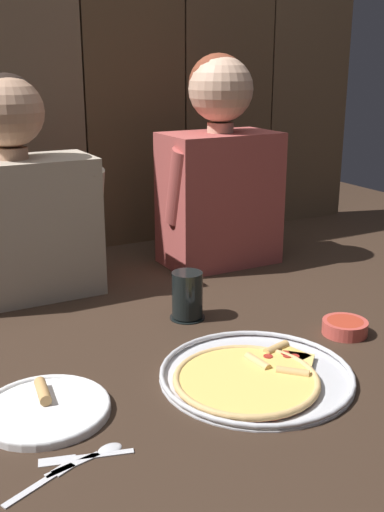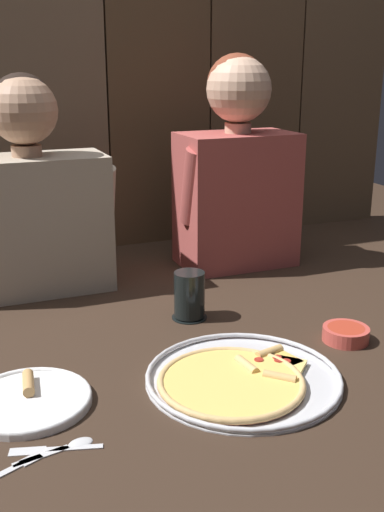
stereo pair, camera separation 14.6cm
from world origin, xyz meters
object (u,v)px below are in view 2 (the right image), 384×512
Objects in this scene: drinking_glass at (189,296)px; dipping_bowl at (346,333)px; dinner_plate at (28,400)px; diner_right at (237,168)px; diner_left at (30,198)px; pizza_tray at (240,378)px.

drinking_glass reaches higher than dipping_bowl.
diner_right is (0.74, 0.63, 0.30)m from dinner_plate.
drinking_glass is 0.19× the size of diner_right.
diner_left is (-0.61, 0.62, 0.25)m from dipping_bowl.
pizza_tray is 0.62× the size of diner_right.
dipping_bowl is at bearing 14.91° from pizza_tray.
dipping_bowl is (0.32, 0.08, 0.01)m from pizza_tray.
dipping_bowl is (0.29, -0.26, -0.04)m from drinking_glass.
diner_left is at bearing 112.71° from pizza_tray.
drinking_glass is at bearing -47.86° from diner_left.
diner_left is 0.92× the size of diner_right.
dipping_bowl is at bearing 0.50° from dinner_plate.
drinking_glass is 1.13× the size of dipping_bowl.
drinking_glass is 0.39m from dipping_bowl.
diner_right reaches higher than diner_left.
dinner_plate is 0.68m from diner_left.
pizza_tray is 1.65× the size of dinner_plate.
diner_left is (-0.29, 0.70, 0.25)m from pizza_tray.
dipping_bowl is 0.90m from diner_left.
drinking_glass is 0.52m from diner_left.
dinner_plate is at bearing -139.81° from diner_right.
drinking_glass is at bearing 85.14° from pizza_tray.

